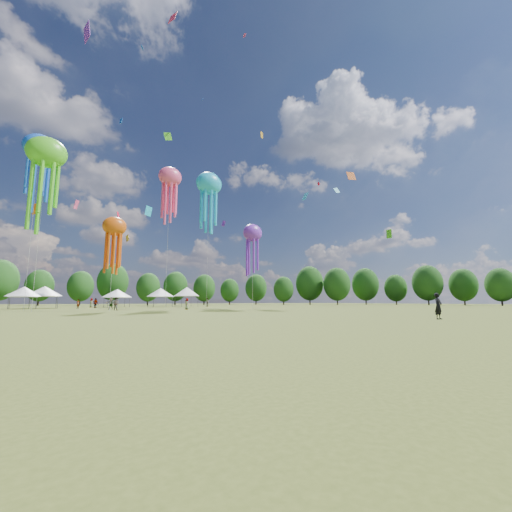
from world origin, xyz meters
TOP-DOWN VIEW (x-y plane):
  - ground at (0.00, 0.00)m, footprint 300.00×300.00m
  - observer_main at (6.62, -2.01)m, footprint 0.65×0.43m
  - spectator_near at (-6.84, 32.98)m, footprint 1.06×1.05m
  - spectators_far at (-1.16, 48.37)m, footprint 27.18×27.32m
  - festival_tents at (-1.79, 55.07)m, footprint 35.13×11.15m
  - show_kites at (2.62, 41.11)m, footprint 35.73×22.66m
  - small_kites at (2.25, 41.00)m, footprint 70.17×60.08m
  - treeline at (-3.87, 62.51)m, footprint 201.57×95.24m

SIDE VIEW (x-z plane):
  - ground at x=0.00m, z-range 0.00..0.00m
  - spectator_near at x=-6.84m, z-range 0.00..1.73m
  - spectators_far at x=-1.16m, z-range -0.07..1.81m
  - observer_main at x=6.62m, z-range 0.00..1.76m
  - festival_tents at x=-1.79m, z-range 0.80..5.18m
  - treeline at x=-3.87m, z-range -0.17..13.26m
  - show_kites at x=2.62m, z-range 5.36..34.79m
  - small_kites at x=2.25m, z-range 8.33..50.76m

